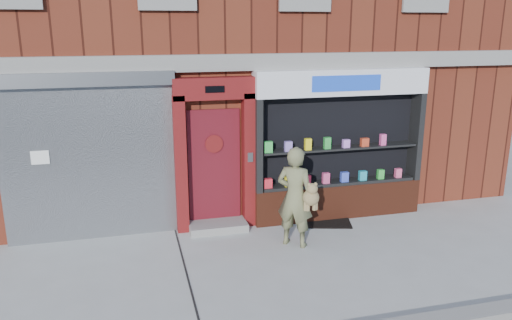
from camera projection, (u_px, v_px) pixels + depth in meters
name	position (u px, v px, depth m)	size (l,w,h in m)	color
ground	(282.00, 265.00, 8.18)	(80.00, 80.00, 0.00)	#9E9E99
building	(213.00, 18.00, 12.74)	(12.00, 8.16, 8.00)	#571F14
shutter_bay	(88.00, 147.00, 8.80)	(3.10, 0.30, 3.04)	gray
red_door_bay	(215.00, 155.00, 9.36)	(1.52, 0.58, 2.90)	#611011
pharmacy_bay	(339.00, 151.00, 9.94)	(3.50, 0.41, 3.00)	#5F2716
woman	(296.00, 197.00, 8.70)	(0.78, 0.75, 1.81)	#6C6D48
doormat	(328.00, 222.00, 9.93)	(0.89, 0.62, 0.02)	black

